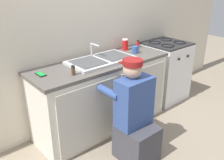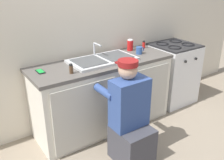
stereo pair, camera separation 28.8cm
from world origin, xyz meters
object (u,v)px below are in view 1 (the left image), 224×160
cell_phone (41,74)px  spice_bottle_red (138,44)px  stove_range (165,71)px  soda_cup_red (125,45)px  spice_bottle_pepper (73,70)px  sink_double_basin (101,60)px  coffee_mug (135,50)px  plumber_person (135,120)px

cell_phone → spice_bottle_red: 1.53m
stove_range → cell_phone: (-2.01, 0.07, 0.44)m
soda_cup_red → spice_bottle_pepper: 1.09m
spice_bottle_pepper → sink_double_basin: bearing=17.8°
spice_bottle_pepper → coffee_mug: 1.05m
spice_bottle_pepper → coffee_mug: bearing=7.1°
stove_range → coffee_mug: coffee_mug is taller
cell_phone → sink_double_basin: bearing=-5.4°
sink_double_basin → soda_cup_red: 0.58m
cell_phone → plumber_person: bearing=-51.2°
spice_bottle_red → soda_cup_red: size_ratio=0.69×
soda_cup_red → sink_double_basin: bearing=-163.2°
plumber_person → soda_cup_red: size_ratio=7.26×
cell_phone → soda_cup_red: size_ratio=0.92×
spice_bottle_red → soda_cup_red: (-0.23, 0.02, 0.02)m
spice_bottle_red → coffee_mug: 0.29m
sink_double_basin → spice_bottle_pepper: size_ratio=7.62×
stove_range → cell_phone: stove_range is taller
soda_cup_red → spice_bottle_pepper: size_ratio=1.45×
sink_double_basin → cell_phone: bearing=174.6°
sink_double_basin → plumber_person: size_ratio=0.72×
spice_bottle_red → spice_bottle_pepper: same height
spice_bottle_red → cell_phone: bearing=-177.0°
coffee_mug → plumber_person: bearing=-134.6°
spice_bottle_pepper → plumber_person: bearing=-56.2°
soda_cup_red → spice_bottle_red: bearing=-3.7°
spice_bottle_red → sink_double_basin: bearing=-169.1°
plumber_person → spice_bottle_red: bearing=43.5°
plumber_person → soda_cup_red: (0.67, 0.87, 0.51)m
soda_cup_red → coffee_mug: soda_cup_red is taller
plumber_person → spice_bottle_pepper: bearing=123.8°
spice_bottle_pepper → coffee_mug: (1.04, 0.13, -0.00)m
plumber_person → spice_bottle_red: plumber_person is taller
sink_double_basin → plumber_person: plumber_person is taller
plumber_person → spice_bottle_pepper: plumber_person is taller
sink_double_basin → soda_cup_red: bearing=16.8°
plumber_person → coffee_mug: size_ratio=8.76×
cell_phone → coffee_mug: coffee_mug is taller
sink_double_basin → spice_bottle_red: bearing=10.9°
plumber_person → soda_cup_red: 1.21m
cell_phone → spice_bottle_pepper: bearing=-41.4°
cell_phone → spice_bottle_pepper: spice_bottle_pepper is taller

